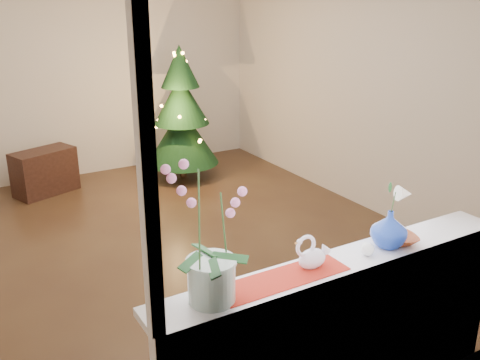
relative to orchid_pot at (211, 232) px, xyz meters
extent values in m
plane|color=#352015|center=(0.77, 2.37, -1.26)|extent=(5.00, 5.00, 0.00)
cube|color=beige|center=(0.77, 4.87, 0.09)|extent=(4.50, 0.10, 2.70)
cube|color=beige|center=(0.77, -0.13, 0.09)|extent=(4.50, 0.10, 2.70)
cube|color=beige|center=(3.02, 2.37, 0.09)|extent=(0.10, 5.00, 2.70)
cube|color=white|center=(0.77, -0.09, -0.82)|extent=(2.20, 0.08, 0.88)
cube|color=white|center=(0.77, 0.00, -0.36)|extent=(2.20, 0.26, 0.04)
cube|color=maroon|center=(0.39, 0.00, -0.34)|extent=(0.70, 0.20, 0.01)
imported|color=navy|center=(1.09, -0.01, -0.22)|extent=(0.28, 0.28, 0.24)
sphere|color=white|center=(0.92, -0.03, -0.30)|extent=(0.09, 0.09, 0.07)
imported|color=#903715|center=(1.18, -0.01, -0.32)|extent=(0.20, 0.20, 0.04)
cube|color=black|center=(0.08, 4.38, -1.00)|extent=(0.77, 0.57, 0.52)
camera|label=1|loc=(-0.96, -1.88, 0.98)|focal=40.00mm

